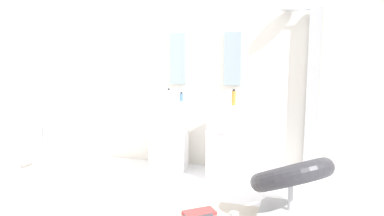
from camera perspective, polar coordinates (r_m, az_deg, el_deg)
ground_plane at (r=3.53m, az=-5.22°, el=-16.94°), size 4.80×3.60×0.04m
rear_partition at (r=4.76m, az=2.24°, el=6.04°), size 4.80×0.10×2.60m
pedestal_sink_left at (r=4.58m, az=-3.72°, el=-4.24°), size 0.47×0.47×1.02m
pedestal_sink_right at (r=4.38m, az=5.46°, el=-4.85°), size 0.47×0.47×1.02m
vanity_mirror_left at (r=4.81m, az=-2.31°, el=7.94°), size 0.22×0.03×0.68m
vanity_mirror_right at (r=4.61m, az=6.54°, el=7.88°), size 0.22×0.03×0.68m
shower_column at (r=4.49m, az=18.62°, el=2.68°), size 0.49×0.24×2.05m
lounge_chair at (r=3.46m, az=15.67°, el=-11.11°), size 1.10×1.10×0.65m
towel_rack at (r=4.44m, az=-21.49°, el=-3.41°), size 0.37×0.22×0.95m
magazine_red at (r=3.46m, az=1.19°, el=-16.54°), size 0.33×0.31×0.04m
soap_bottle_blue at (r=4.50m, az=-1.71°, el=1.74°), size 0.05×0.05×0.12m
soap_bottle_amber at (r=4.17m, az=6.73°, el=1.62°), size 0.05×0.05×0.19m
soap_bottle_clear at (r=4.38m, az=-3.76°, el=1.91°), size 0.04×0.04×0.18m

